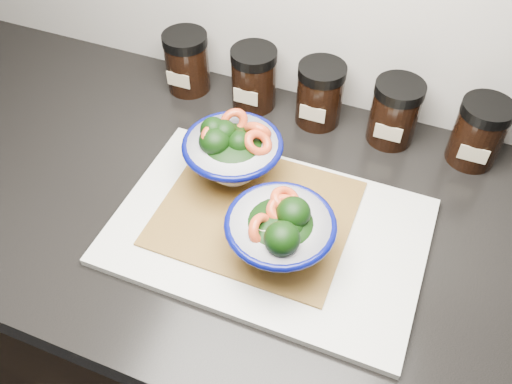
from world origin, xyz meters
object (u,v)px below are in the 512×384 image
at_px(bowl_right, 281,232).
at_px(spice_jar_d, 395,112).
at_px(spice_jar_c, 320,94).
at_px(spice_jar_e, 479,133).
at_px(cutting_board, 268,231).
at_px(spice_jar_b, 254,78).
at_px(spice_jar_a, 187,62).
at_px(bowl_left, 232,152).

relative_size(bowl_right, spice_jar_d, 1.33).
xyz_separation_m(spice_jar_c, spice_jar_e, (0.27, 0.00, 0.00)).
xyz_separation_m(cutting_board, bowl_right, (0.03, -0.04, 0.06)).
bearing_deg(spice_jar_b, spice_jar_a, 180.00).
bearing_deg(spice_jar_a, spice_jar_c, 0.00).
distance_m(bowl_left, bowl_right, 0.17).
xyz_separation_m(spice_jar_b, spice_jar_d, (0.25, 0.00, 0.00)).
relative_size(spice_jar_b, spice_jar_d, 1.00).
distance_m(bowl_left, spice_jar_e, 0.40).
xyz_separation_m(bowl_left, spice_jar_e, (0.34, 0.20, -0.01)).
xyz_separation_m(spice_jar_d, spice_jar_e, (0.14, 0.00, 0.00)).
bearing_deg(cutting_board, spice_jar_a, 134.15).
height_order(spice_jar_a, spice_jar_c, same).
xyz_separation_m(bowl_right, spice_jar_d, (0.09, 0.31, -0.01)).
bearing_deg(spice_jar_b, spice_jar_d, 0.00).
height_order(bowl_left, spice_jar_e, bowl_left).
relative_size(cutting_board, spice_jar_c, 3.98).
distance_m(cutting_board, bowl_right, 0.08).
bearing_deg(cutting_board, bowl_left, 139.13).
distance_m(spice_jar_a, spice_jar_c, 0.26).
height_order(bowl_left, spice_jar_a, bowl_left).
bearing_deg(spice_jar_a, spice_jar_e, 0.00).
bearing_deg(spice_jar_c, bowl_left, -111.93).
height_order(spice_jar_a, spice_jar_e, same).
relative_size(cutting_board, bowl_left, 2.92).
xyz_separation_m(spice_jar_a, spice_jar_c, (0.26, 0.00, 0.00)).
height_order(cutting_board, spice_jar_d, spice_jar_d).
distance_m(bowl_right, spice_jar_e, 0.38).
bearing_deg(spice_jar_a, cutting_board, -45.85).
xyz_separation_m(bowl_left, spice_jar_a, (-0.18, 0.20, -0.01)).
bearing_deg(cutting_board, bowl_right, -50.94).
distance_m(spice_jar_c, spice_jar_d, 0.13).
relative_size(bowl_right, spice_jar_e, 1.33).
bearing_deg(bowl_right, spice_jar_a, 133.57).
distance_m(spice_jar_a, spice_jar_b, 0.13).
xyz_separation_m(bowl_right, spice_jar_a, (-0.30, 0.31, -0.01)).
distance_m(spice_jar_d, spice_jar_e, 0.14).
relative_size(cutting_board, spice_jar_b, 3.98).
bearing_deg(cutting_board, spice_jar_e, 47.11).
bearing_deg(spice_jar_d, spice_jar_b, 180.00).
bearing_deg(spice_jar_a, bowl_left, -48.10).
height_order(bowl_right, spice_jar_a, bowl_right).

